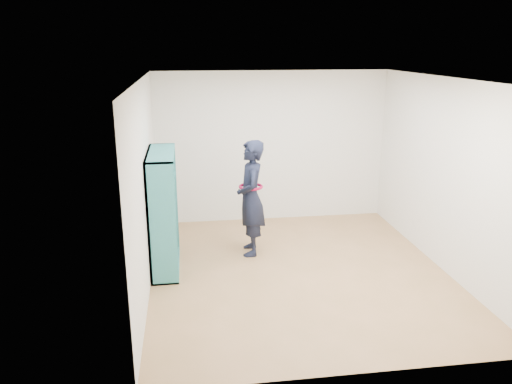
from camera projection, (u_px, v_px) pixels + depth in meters
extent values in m
plane|color=olive|center=(299.00, 272.00, 6.87)|extent=(4.50, 4.50, 0.00)
plane|color=white|center=(304.00, 79.00, 6.13)|extent=(4.50, 4.50, 0.00)
cube|color=silver|center=(145.00, 187.00, 6.23)|extent=(0.02, 4.50, 2.60)
cube|color=silver|center=(445.00, 176.00, 6.77)|extent=(0.02, 4.50, 2.60)
cube|color=silver|center=(272.00, 147.00, 8.64)|extent=(4.00, 0.02, 2.60)
cube|color=silver|center=(360.00, 248.00, 4.36)|extent=(4.00, 0.02, 2.60)
cube|color=teal|center=(162.00, 226.00, 6.27)|extent=(0.36, 0.03, 1.64)
cube|color=teal|center=(165.00, 198.00, 7.41)|extent=(0.36, 0.03, 1.64)
cube|color=teal|center=(167.00, 265.00, 7.07)|extent=(0.36, 1.23, 0.03)
cube|color=teal|center=(160.00, 153.00, 6.61)|extent=(0.36, 1.23, 0.03)
cube|color=teal|center=(151.00, 211.00, 6.82)|extent=(0.03, 1.23, 1.64)
cube|color=teal|center=(163.00, 215.00, 6.65)|extent=(0.33, 0.03, 1.59)
cube|color=teal|center=(164.00, 206.00, 7.03)|extent=(0.33, 0.03, 1.59)
cube|color=teal|center=(165.00, 238.00, 6.95)|extent=(0.33, 1.18, 0.03)
cube|color=teal|center=(164.00, 211.00, 6.84)|extent=(0.33, 1.18, 0.03)
cube|color=teal|center=(162.00, 183.00, 6.73)|extent=(0.33, 1.18, 0.03)
cube|color=beige|center=(167.00, 273.00, 6.68)|extent=(0.23, 0.14, 0.06)
cube|color=black|center=(166.00, 242.00, 6.49)|extent=(0.18, 0.16, 0.22)
cube|color=maroon|center=(164.00, 213.00, 6.38)|extent=(0.18, 0.16, 0.21)
cube|color=silver|center=(162.00, 188.00, 6.34)|extent=(0.23, 0.14, 0.06)
cube|color=navy|center=(168.00, 257.00, 6.97)|extent=(0.18, 0.16, 0.25)
cube|color=brown|center=(167.00, 230.00, 6.86)|extent=(0.18, 0.16, 0.24)
cube|color=#BFB28C|center=(165.00, 208.00, 6.82)|extent=(0.23, 0.14, 0.06)
cube|color=#26594C|center=(164.00, 172.00, 6.63)|extent=(0.18, 0.16, 0.29)
cube|color=beige|center=(169.00, 246.00, 7.35)|extent=(0.18, 0.16, 0.25)
cube|color=black|center=(167.00, 224.00, 7.31)|extent=(0.23, 0.14, 0.09)
cube|color=maroon|center=(166.00, 194.00, 7.12)|extent=(0.18, 0.16, 0.26)
cube|color=silver|center=(165.00, 166.00, 7.00)|extent=(0.18, 0.16, 0.27)
imported|color=black|center=(251.00, 198.00, 7.28)|extent=(0.44, 0.64, 1.71)
torus|color=maroon|center=(251.00, 187.00, 7.23)|extent=(0.37, 0.37, 0.04)
cube|color=silver|center=(241.00, 189.00, 7.32)|extent=(0.02, 0.09, 0.13)
cube|color=black|center=(241.00, 189.00, 7.32)|extent=(0.02, 0.09, 0.12)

